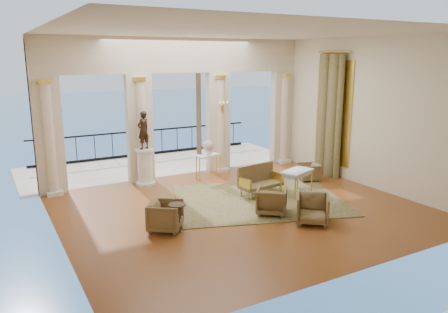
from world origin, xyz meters
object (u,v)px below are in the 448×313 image
armchair_c (309,171)px  game_table (297,173)px  armchair_b (313,208)px  settee (259,180)px  pedestal (145,167)px  armchair_a (165,215)px  armchair_d (272,199)px  statue (143,130)px  side_table (177,208)px  console_table (208,159)px

armchair_c → game_table: 1.55m
game_table → armchair_b: bearing=-140.0°
settee → pedestal: pedestal is taller
armchair_a → armchair_d: 2.78m
statue → game_table: bearing=114.8°
armchair_a → armchair_c: bearing=-38.6°
armchair_a → armchair_d: bearing=-60.9°
armchair_c → armchair_d: armchair_d is taller
statue → armchair_d: bearing=91.3°
statue → armchair_c: bearing=131.4°
game_table → side_table: game_table is taller
armchair_d → statue: statue is taller
armchair_d → game_table: 1.89m
armchair_b → armchair_c: armchair_b is taller
settee → pedestal: bearing=127.0°
settee → console_table: settee is taller
console_table → side_table: (-2.64, -3.62, -0.10)m
armchair_a → armchair_b: armchair_b is taller
armchair_c → settee: (-2.20, -0.42, 0.12)m
armchair_d → statue: (-1.94, 4.07, 1.34)m
settee → armchair_d: bearing=-119.7°
armchair_c → side_table: (-5.35, -1.81, 0.24)m
settee → game_table: (0.98, -0.50, 0.20)m
game_table → console_table: bearing=97.5°
armchair_a → side_table: armchair_a is taller
console_table → statue: bearing=157.5°
armchair_b → game_table: (1.10, 2.00, 0.25)m
armchair_d → pedestal: bearing=-24.0°
armchair_b → armchair_c: bearing=90.7°
statue → console_table: 2.32m
armchair_d → game_table: (1.59, 1.00, 0.26)m
game_table → side_table: size_ratio=1.80×
statue → settee: bearing=110.5°
settee → armchair_a: bearing=-168.0°
console_table → pedestal: bearing=157.5°
armchair_a → armchair_c: size_ratio=1.20×
settee → side_table: (-3.15, -1.39, 0.12)m
pedestal → statue: (0.00, 0.00, 1.17)m
armchair_a → game_table: armchair_a is taller
armchair_a → console_table: (2.86, 3.43, 0.28)m
settee → pedestal: size_ratio=1.22×
armchair_a → settee: bearing=-35.2°
console_table → side_table: bearing=-139.0°
armchair_c → pedestal: 5.21m
pedestal → armchair_b: bearing=-64.5°
armchair_b → pedestal: pedestal is taller
armchair_a → side_table: bearing=-95.4°
settee → console_table: (-0.51, 2.23, 0.23)m
armchair_a → armchair_d: size_ratio=1.00×
armchair_a → settee: size_ratio=0.54×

